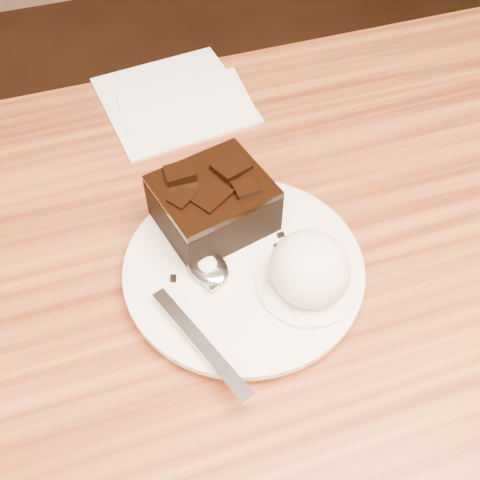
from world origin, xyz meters
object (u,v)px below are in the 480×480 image
object	(u,v)px
plate	(244,271)
spoon	(208,268)
brownie	(213,206)
napkin	(174,99)
ice_cream_scoop	(310,269)

from	to	relation	value
plate	spoon	bearing A→B (deg)	173.44
brownie	napkin	size ratio (longest dim) A/B	0.60
ice_cream_scoop	spoon	bearing A→B (deg)	152.10
brownie	ice_cream_scoop	size ratio (longest dim) A/B	1.33
plate	brownie	bearing A→B (deg)	100.33
brownie	napkin	xyz separation A→B (m)	(0.01, 0.20, -0.04)
plate	napkin	size ratio (longest dim) A/B	1.35
plate	spoon	distance (m)	0.03
brownie	ice_cream_scoop	bearing A→B (deg)	-59.23
ice_cream_scoop	napkin	size ratio (longest dim) A/B	0.45
spoon	napkin	world-z (taller)	spoon
ice_cream_scoop	spoon	distance (m)	0.09
brownie	spoon	distance (m)	0.06
plate	ice_cream_scoop	distance (m)	0.07
plate	brownie	world-z (taller)	brownie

